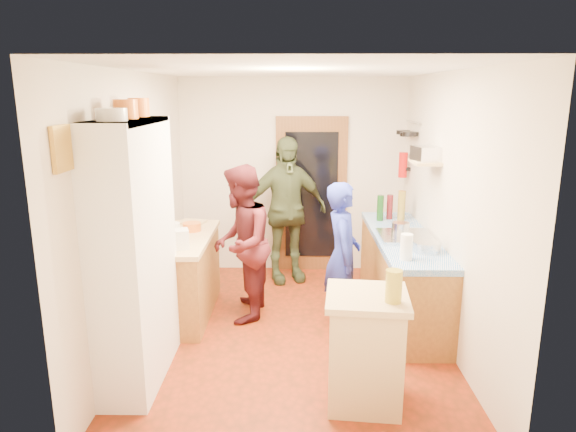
{
  "coord_description": "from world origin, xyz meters",
  "views": [
    {
      "loc": [
        0.02,
        -4.84,
        2.4
      ],
      "look_at": [
        -0.04,
        0.15,
        1.2
      ],
      "focal_mm": 32.0,
      "sensor_mm": 36.0,
      "label": 1
    }
  ],
  "objects_px": {
    "hutch_body": "(135,254)",
    "person_hob": "(345,256)",
    "person_left": "(244,243)",
    "person_back": "(286,210)",
    "right_counter_base": "(401,277)",
    "island_base": "(365,352)"
  },
  "relations": [
    {
      "from": "hutch_body",
      "to": "person_hob",
      "type": "relative_size",
      "value": 1.44
    },
    {
      "from": "right_counter_base",
      "to": "person_hob",
      "type": "height_order",
      "value": "person_hob"
    },
    {
      "from": "hutch_body",
      "to": "island_base",
      "type": "relative_size",
      "value": 2.56
    },
    {
      "from": "island_base",
      "to": "person_left",
      "type": "height_order",
      "value": "person_left"
    },
    {
      "from": "right_counter_base",
      "to": "person_back",
      "type": "height_order",
      "value": "person_back"
    },
    {
      "from": "hutch_body",
      "to": "right_counter_base",
      "type": "xyz_separation_m",
      "value": [
        2.5,
        1.3,
        -0.68
      ]
    },
    {
      "from": "hutch_body",
      "to": "right_counter_base",
      "type": "bearing_deg",
      "value": 27.47
    },
    {
      "from": "island_base",
      "to": "person_left",
      "type": "xyz_separation_m",
      "value": [
        -1.09,
        1.61,
        0.41
      ]
    },
    {
      "from": "person_left",
      "to": "right_counter_base",
      "type": "bearing_deg",
      "value": 96.07
    },
    {
      "from": "person_left",
      "to": "person_back",
      "type": "xyz_separation_m",
      "value": [
        0.43,
        1.13,
        0.1
      ]
    },
    {
      "from": "hutch_body",
      "to": "right_counter_base",
      "type": "height_order",
      "value": "hutch_body"
    },
    {
      "from": "person_left",
      "to": "person_back",
      "type": "relative_size",
      "value": 0.89
    },
    {
      "from": "hutch_body",
      "to": "island_base",
      "type": "xyz_separation_m",
      "value": [
        1.88,
        -0.39,
        -0.67
      ]
    },
    {
      "from": "hutch_body",
      "to": "person_left",
      "type": "bearing_deg",
      "value": 57.12
    },
    {
      "from": "person_back",
      "to": "person_left",
      "type": "bearing_deg",
      "value": -129.71
    },
    {
      "from": "right_counter_base",
      "to": "island_base",
      "type": "xyz_separation_m",
      "value": [
        -0.62,
        -1.69,
        0.01
      ]
    },
    {
      "from": "person_left",
      "to": "person_back",
      "type": "height_order",
      "value": "person_back"
    },
    {
      "from": "right_counter_base",
      "to": "person_left",
      "type": "height_order",
      "value": "person_left"
    },
    {
      "from": "island_base",
      "to": "person_hob",
      "type": "distance_m",
      "value": 1.42
    },
    {
      "from": "island_base",
      "to": "person_hob",
      "type": "xyz_separation_m",
      "value": [
        -0.03,
        1.38,
        0.34
      ]
    },
    {
      "from": "right_counter_base",
      "to": "person_left",
      "type": "distance_m",
      "value": 1.77
    },
    {
      "from": "person_hob",
      "to": "person_left",
      "type": "relative_size",
      "value": 0.91
    }
  ]
}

